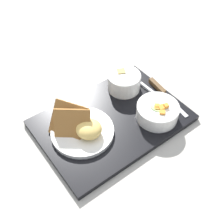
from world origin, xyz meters
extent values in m
plane|color=#ADA89E|center=(0.00, 0.00, 0.00)|extent=(4.00, 4.00, 0.00)
cube|color=black|center=(0.00, 0.00, 0.01)|extent=(0.47, 0.35, 0.02)
cylinder|color=white|center=(-0.12, 0.07, 0.04)|extent=(0.13, 0.13, 0.05)
torus|color=white|center=(-0.12, 0.07, 0.06)|extent=(0.13, 0.13, 0.01)
cylinder|color=#9EC67A|center=(-0.12, 0.07, 0.06)|extent=(0.05, 0.05, 0.02)
cylinder|color=#9EC67A|center=(-0.10, 0.07, 0.06)|extent=(0.05, 0.05, 0.01)
cylinder|color=#9EC67A|center=(-0.12, 0.08, 0.06)|extent=(0.05, 0.05, 0.02)
cylinder|color=#9EC67A|center=(-0.12, 0.06, 0.06)|extent=(0.05, 0.05, 0.01)
cube|color=orange|center=(-0.14, 0.08, 0.07)|extent=(0.01, 0.01, 0.02)
cube|color=orange|center=(-0.12, 0.08, 0.06)|extent=(0.02, 0.02, 0.02)
cube|color=orange|center=(-0.11, 0.07, 0.06)|extent=(0.02, 0.02, 0.01)
cube|color=orange|center=(-0.11, 0.10, 0.06)|extent=(0.02, 0.02, 0.02)
cube|color=orange|center=(-0.12, 0.07, 0.06)|extent=(0.02, 0.02, 0.01)
cylinder|color=white|center=(-0.11, -0.09, 0.05)|extent=(0.11, 0.11, 0.06)
torus|color=white|center=(-0.11, -0.09, 0.07)|extent=(0.11, 0.11, 0.01)
cylinder|color=olive|center=(-0.11, -0.09, 0.05)|extent=(0.09, 0.09, 0.04)
cube|color=tan|center=(-0.11, -0.11, 0.07)|extent=(0.03, 0.03, 0.02)
cylinder|color=white|center=(0.10, 0.00, 0.02)|extent=(0.19, 0.19, 0.01)
ellipsoid|color=#EFC666|center=(0.09, 0.02, 0.05)|extent=(0.10, 0.10, 0.04)
cube|color=#93602D|center=(0.13, -0.03, 0.06)|extent=(0.12, 0.13, 0.09)
cube|color=#93602D|center=(0.13, -0.01, 0.06)|extent=(0.12, 0.11, 0.09)
cube|color=silver|center=(-0.20, 0.06, 0.02)|extent=(0.02, 0.12, 0.00)
cube|color=#51381E|center=(-0.20, -0.03, 0.03)|extent=(0.02, 0.08, 0.02)
ellipsoid|color=silver|center=(-0.18, 0.03, 0.02)|extent=(0.04, 0.04, 0.01)
cube|color=silver|center=(-0.17, -0.04, 0.02)|extent=(0.02, 0.09, 0.01)
camera|label=1|loc=(0.31, 0.47, 0.68)|focal=45.00mm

